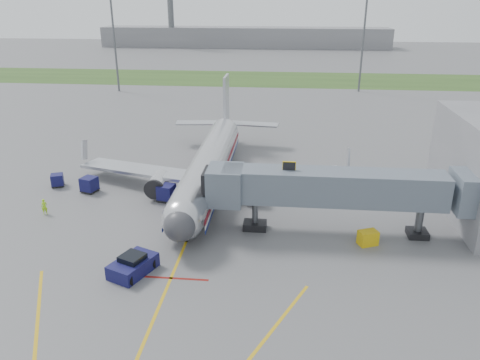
# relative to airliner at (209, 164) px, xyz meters

# --- Properties ---
(ground) EXTENTS (400.00, 400.00, 0.00)m
(ground) POSITION_rel_airliner_xyz_m (-0.00, -15.25, -2.65)
(ground) COLOR #565659
(ground) RESTS_ON ground
(grass_strip) EXTENTS (300.00, 25.00, 0.01)m
(grass_strip) POSITION_rel_airliner_xyz_m (-0.00, 74.75, -2.64)
(grass_strip) COLOR #2D4C1E
(grass_strip) RESTS_ON ground
(apron_markings) EXTENTS (21.52, 50.00, 0.01)m
(apron_markings) POSITION_rel_airliner_xyz_m (-0.00, -22.65, -2.64)
(apron_markings) COLOR gold
(apron_markings) RESTS_ON ground
(airliner) EXTENTS (32.10, 35.67, 10.25)m
(airliner) POSITION_rel_airliner_xyz_m (0.00, 0.00, 0.00)
(airliner) COLOR silver
(airliner) RESTS_ON ground
(jet_bridge) EXTENTS (25.30, 4.00, 6.90)m
(jet_bridge) POSITION_rel_airliner_xyz_m (12.86, -10.25, 1.82)
(jet_bridge) COLOR slate
(jet_bridge) RESTS_ON ground
(light_mast_left) EXTENTS (2.00, 0.44, 20.40)m
(light_mast_left) POSITION_rel_airliner_xyz_m (-30.00, 54.75, 8.13)
(light_mast_left) COLOR #595B60
(light_mast_left) RESTS_ON ground
(light_mast_right) EXTENTS (2.00, 0.44, 20.40)m
(light_mast_right) POSITION_rel_airliner_xyz_m (25.00, 59.75, 8.13)
(light_mast_right) COLOR #595B60
(light_mast_right) RESTS_ON ground
(distant_terminal) EXTENTS (120.00, 14.00, 8.00)m
(distant_terminal) POSITION_rel_airliner_xyz_m (-10.00, 154.75, 1.35)
(distant_terminal) COLOR slate
(distant_terminal) RESTS_ON ground
(control_tower) EXTENTS (4.00, 4.00, 30.00)m
(control_tower) POSITION_rel_airliner_xyz_m (-40.00, 149.75, 14.68)
(control_tower) COLOR #595B60
(control_tower) RESTS_ON ground
(pushback_tug) EXTENTS (3.66, 4.45, 1.60)m
(pushback_tug) POSITION_rel_airliner_xyz_m (-3.18, -18.75, -1.98)
(pushback_tug) COLOR #0E0F3E
(pushback_tug) RESTS_ON ground
(baggage_cart_a) EXTENTS (1.99, 1.99, 1.73)m
(baggage_cart_a) POSITION_rel_airliner_xyz_m (-13.21, -3.15, -1.77)
(baggage_cart_a) COLOR #0E0F3E
(baggage_cart_a) RESTS_ON ground
(baggage_cart_b) EXTENTS (1.77, 1.77, 1.47)m
(baggage_cart_b) POSITION_rel_airliner_xyz_m (-17.56, -1.93, -1.90)
(baggage_cart_b) COLOR #0E0F3E
(baggage_cart_b) RESTS_ON ground
(baggage_cart_c) EXTENTS (2.01, 2.01, 1.81)m
(baggage_cart_c) POSITION_rel_airliner_xyz_m (-3.96, -4.68, -1.72)
(baggage_cart_c) COLOR #0E0F3E
(baggage_cart_c) RESTS_ON ground
(belt_loader) EXTENTS (1.30, 3.74, 1.81)m
(belt_loader) POSITION_rel_airliner_xyz_m (-2.50, -2.34, -2.20)
(belt_loader) COLOR #0E0F3E
(belt_loader) RESTS_ON ground
(ground_power_cart) EXTENTS (1.94, 1.64, 1.31)m
(ground_power_cart) POSITION_rel_airliner_xyz_m (16.20, -12.25, -2.00)
(ground_power_cart) COLOR gold
(ground_power_cart) RESTS_ON ground
(ramp_worker) EXTENTS (0.69, 0.57, 1.63)m
(ramp_worker) POSITION_rel_airliner_xyz_m (-15.43, -9.18, -1.83)
(ramp_worker) COLOR #9EE91B
(ramp_worker) RESTS_ON ground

